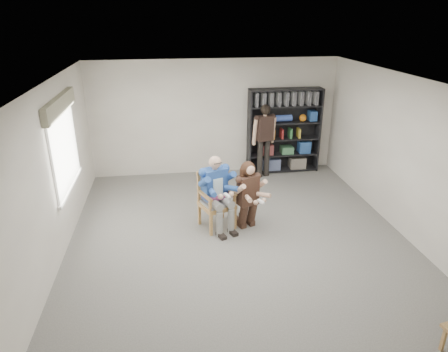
{
  "coord_description": "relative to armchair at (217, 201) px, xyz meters",
  "views": [
    {
      "loc": [
        -1.17,
        -5.98,
        3.79
      ],
      "look_at": [
        -0.2,
        0.6,
        1.05
      ],
      "focal_mm": 32.0,
      "sensor_mm": 36.0,
      "label": 1
    }
  ],
  "objects": [
    {
      "name": "bookshelf",
      "position": [
        2.03,
        2.64,
        0.5
      ],
      "size": [
        1.8,
        0.38,
        2.1
      ],
      "primitive_type": null,
      "color": "black",
      "rests_on": "floor"
    },
    {
      "name": "armchair",
      "position": [
        0.0,
        0.0,
        0.0
      ],
      "size": [
        0.81,
        0.8,
        1.09
      ],
      "primitive_type": null,
      "rotation": [
        0.0,
        0.0,
        0.36
      ],
      "color": "olive",
      "rests_on": "floor"
    },
    {
      "name": "room_shell",
      "position": [
        0.33,
        -0.64,
        0.85
      ],
      "size": [
        6.0,
        7.0,
        2.8
      ],
      "primitive_type": null,
      "color": "beige",
      "rests_on": "ground"
    },
    {
      "name": "seated_man",
      "position": [
        0.0,
        0.0,
        0.16
      ],
      "size": [
        0.87,
        1.01,
        1.42
      ],
      "primitive_type": null,
      "rotation": [
        0.0,
        0.0,
        0.36
      ],
      "color": "navy",
      "rests_on": "floor"
    },
    {
      "name": "window_left",
      "position": [
        -2.62,
        0.36,
        1.08
      ],
      "size": [
        0.16,
        2.0,
        1.75
      ],
      "primitive_type": null,
      "color": "white",
      "rests_on": "room_shell"
    },
    {
      "name": "standing_man",
      "position": [
        1.46,
        2.34,
        0.35
      ],
      "size": [
        0.61,
        0.44,
        1.8
      ],
      "primitive_type": null,
      "rotation": [
        0.0,
        0.0,
        0.25
      ],
      "color": "black",
      "rests_on": "floor"
    },
    {
      "name": "kneeling_woman",
      "position": [
        0.58,
        -0.12,
        0.1
      ],
      "size": [
        0.82,
        1.01,
        1.3
      ],
      "primitive_type": null,
      "rotation": [
        0.0,
        0.0,
        0.36
      ],
      "color": "#341C17",
      "rests_on": "floor"
    },
    {
      "name": "floor",
      "position": [
        0.33,
        -0.64,
        -0.55
      ],
      "size": [
        6.0,
        7.0,
        0.01
      ],
      "primitive_type": "cube",
      "color": "#5E5C58",
      "rests_on": "ground"
    }
  ]
}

